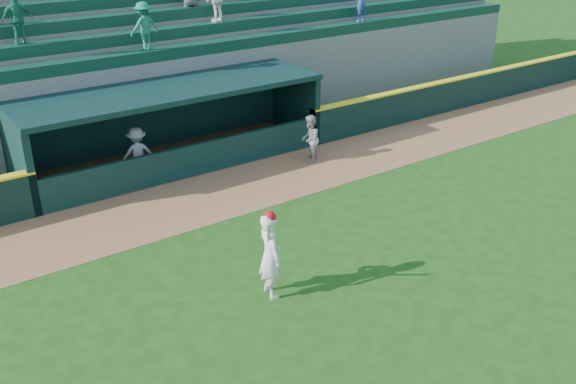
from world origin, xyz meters
The scene contains 9 objects.
ground centered at (0.00, 0.00, 0.00)m, with size 120.00×120.00×0.00m, color #1B4511.
warning_track centered at (0.00, 4.90, 0.01)m, with size 40.00×3.00×0.01m, color brown.
field_wall_right centered at (12.25, 6.55, 0.60)m, with size 15.50×0.30×1.20m, color black.
wall_stripe_right centered at (12.25, 6.55, 1.23)m, with size 15.50×0.32×0.06m, color yellow.
dugout_player_front centered at (3.54, 5.42, 0.76)m, with size 0.74×0.57×1.52m, color #9A9A95.
dugout_player_inside centered at (-1.39, 7.29, 0.79)m, with size 1.02×0.58×1.57m, color #ACADA7.
dugout centered at (0.00, 8.00, 1.36)m, with size 9.40×2.80×2.46m.
stands centered at (0.00, 12.57, 2.40)m, with size 34.50×6.27×7.46m.
batter_at_plate centered at (-1.65, -0.09, 0.97)m, with size 0.62×0.82×1.96m.
Camera 1 is at (-7.93, -9.62, 7.61)m, focal length 40.00 mm.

